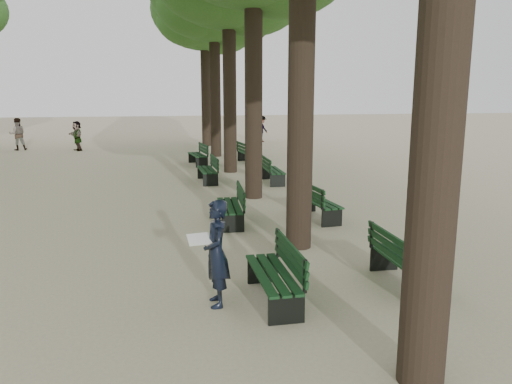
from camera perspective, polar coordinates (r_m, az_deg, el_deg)
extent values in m
plane|color=#B8AE8B|center=(7.46, -0.13, -13.85)|extent=(120.00, 120.00, 0.00)
cylinder|color=#33261C|center=(5.42, 20.76, 16.72)|extent=(0.52, 0.52, 7.50)
cylinder|color=#33261C|center=(10.03, 5.23, 14.64)|extent=(0.52, 0.52, 7.50)
cylinder|color=#33261C|center=(14.89, -0.28, 13.63)|extent=(0.52, 0.52, 7.50)
cylinder|color=#33261C|center=(19.82, -3.05, 13.08)|extent=(0.52, 0.52, 7.50)
cylinder|color=#33261C|center=(24.78, -4.70, 12.73)|extent=(0.52, 0.52, 7.50)
cylinder|color=#33261C|center=(29.75, -5.80, 12.49)|extent=(0.52, 0.52, 7.50)
ellipsoid|color=#285A1F|center=(30.09, -5.96, 20.03)|extent=(6.00, 6.00, 4.50)
cube|color=black|center=(7.80, 1.86, -10.86)|extent=(0.53, 1.80, 0.45)
cube|color=black|center=(7.72, 1.87, -9.32)|extent=(0.55, 1.80, 0.04)
cube|color=black|center=(7.69, 3.93, -7.27)|extent=(0.05, 1.80, 0.40)
cube|color=black|center=(12.20, -3.04, -2.60)|extent=(0.64, 1.83, 0.45)
cube|color=black|center=(12.15, -3.06, -1.57)|extent=(0.66, 1.83, 0.04)
cube|color=black|center=(12.11, -1.75, -0.29)|extent=(0.16, 1.80, 0.40)
cube|color=black|center=(17.82, -5.64, 1.84)|extent=(0.59, 1.82, 0.45)
cube|color=black|center=(17.79, -5.65, 2.56)|extent=(0.61, 1.82, 0.04)
cube|color=black|center=(17.79, -4.77, 3.45)|extent=(0.11, 1.80, 0.40)
cube|color=black|center=(22.09, -6.71, 3.68)|extent=(0.76, 1.85, 0.45)
cube|color=black|center=(22.06, -6.73, 4.26)|extent=(0.78, 1.86, 0.04)
cube|color=black|center=(22.09, -6.03, 4.99)|extent=(0.28, 1.79, 0.40)
cube|color=black|center=(8.72, 16.70, -8.91)|extent=(0.54, 1.81, 0.45)
cube|color=black|center=(8.64, 16.79, -7.51)|extent=(0.56, 1.81, 0.04)
cube|color=black|center=(8.44, 15.19, -5.95)|extent=(0.06, 1.80, 0.40)
cube|color=black|center=(12.74, 7.24, -2.07)|extent=(0.71, 1.84, 0.45)
cube|color=black|center=(12.69, 7.26, -1.08)|extent=(0.73, 1.85, 0.04)
cube|color=black|center=(12.53, 6.12, 0.04)|extent=(0.23, 1.79, 0.40)
cube|color=black|center=(17.62, 2.01, 1.78)|extent=(0.55, 1.81, 0.45)
cube|color=black|center=(17.59, 2.01, 2.50)|extent=(0.57, 1.81, 0.04)
cube|color=black|center=(17.49, 1.12, 3.35)|extent=(0.07, 1.80, 0.40)
cube|color=black|center=(22.54, -0.90, 3.91)|extent=(0.72, 1.85, 0.45)
cube|color=black|center=(22.51, -0.90, 4.48)|extent=(0.74, 1.85, 0.04)
cube|color=black|center=(22.41, -1.59, 5.14)|extent=(0.25, 1.79, 0.40)
imported|color=black|center=(7.51, -4.55, -7.01)|extent=(0.35, 0.66, 1.63)
cube|color=white|center=(7.41, -6.51, -5.37)|extent=(0.37, 0.29, 0.12)
imported|color=#262628|center=(28.89, -19.76, 6.06)|extent=(0.97, 1.47, 1.60)
imported|color=#262628|center=(30.34, -25.59, 5.98)|extent=(0.92, 0.58, 1.75)
imported|color=#262628|center=(31.94, 0.67, 7.23)|extent=(1.00, 0.98, 1.66)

